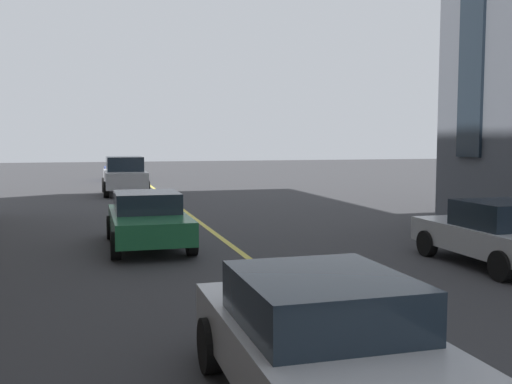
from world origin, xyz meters
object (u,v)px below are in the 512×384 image
(car_green_parked_a, at_px, (148,219))
(car_silver_mid, at_px, (497,233))
(car_blue_trailing, at_px, (118,170))
(car_silver_oncoming, at_px, (328,347))
(car_silver_far, at_px, (125,175))

(car_green_parked_a, height_order, car_silver_mid, car_silver_mid)
(car_blue_trailing, bearing_deg, car_green_parked_a, 178.91)
(car_silver_oncoming, height_order, car_blue_trailing, same)
(car_silver_oncoming, bearing_deg, car_silver_far, 1.16)
(car_silver_mid, height_order, car_blue_trailing, car_silver_mid)
(car_silver_oncoming, xyz_separation_m, car_blue_trailing, (35.93, 0.28, 0.00))
(car_silver_oncoming, height_order, car_silver_far, car_silver_far)
(car_green_parked_a, distance_m, car_silver_far, 14.97)
(car_green_parked_a, bearing_deg, car_blue_trailing, -1.09)
(car_green_parked_a, xyz_separation_m, car_blue_trailing, (26.08, -0.50, 0.00))
(car_silver_mid, relative_size, car_blue_trailing, 0.89)
(car_silver_mid, bearing_deg, car_silver_far, 19.03)
(car_silver_mid, relative_size, car_silver_oncoming, 0.89)
(car_silver_far, bearing_deg, car_silver_oncoming, -178.84)
(car_green_parked_a, bearing_deg, car_silver_mid, -122.27)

